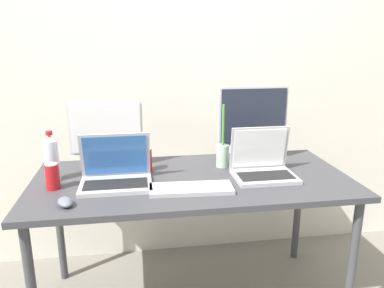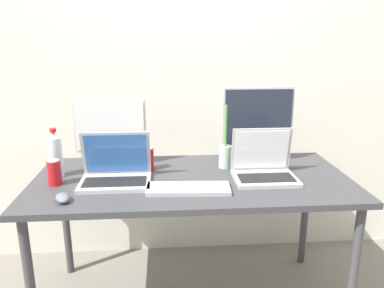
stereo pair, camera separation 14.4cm
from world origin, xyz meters
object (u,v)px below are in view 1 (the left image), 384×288
object	(u,v)px
water_bottle	(52,158)
bamboo_vase	(223,154)
laptop_secondary	(263,165)
soda_can_by_laptop	(52,176)
work_desk	(192,189)
keyboard_main	(191,189)
soda_can_near_keyboard	(146,160)
monitor_left	(107,134)
mouse_by_keyboard	(65,202)
monitor_center	(253,122)
laptop_silver	(116,173)

from	to	relation	value
water_bottle	bamboo_vase	size ratio (longest dim) A/B	0.73
laptop_secondary	water_bottle	size ratio (longest dim) A/B	1.22
soda_can_by_laptop	bamboo_vase	xyz separation A→B (m)	(0.87, 0.19, 0.01)
work_desk	laptop_secondary	distance (m)	0.39
keyboard_main	bamboo_vase	size ratio (longest dim) A/B	1.12
keyboard_main	soda_can_near_keyboard	distance (m)	0.37
monitor_left	keyboard_main	bearing A→B (deg)	-45.51
laptop_secondary	keyboard_main	distance (m)	0.42
laptop_secondary	mouse_by_keyboard	distance (m)	0.98
keyboard_main	soda_can_by_laptop	world-z (taller)	soda_can_by_laptop
work_desk	mouse_by_keyboard	xyz separation A→B (m)	(-0.59, -0.25, 0.08)
monitor_center	mouse_by_keyboard	xyz separation A→B (m)	(-0.98, -0.50, -0.21)
monitor_center	bamboo_vase	world-z (taller)	monitor_center
keyboard_main	mouse_by_keyboard	size ratio (longest dim) A/B	3.94
laptop_secondary	mouse_by_keyboard	size ratio (longest dim) A/B	3.13
keyboard_main	water_bottle	size ratio (longest dim) A/B	1.53
monitor_left	monitor_center	bearing A→B (deg)	0.14
keyboard_main	soda_can_by_laptop	distance (m)	0.66
keyboard_main	soda_can_by_laptop	size ratio (longest dim) A/B	3.12
laptop_secondary	monitor_left	bearing A→B (deg)	161.18
laptop_secondary	bamboo_vase	xyz separation A→B (m)	(-0.17, 0.18, 0.02)
work_desk	monitor_center	size ratio (longest dim) A/B	3.75
laptop_secondary	water_bottle	world-z (taller)	water_bottle
bamboo_vase	laptop_silver	bearing A→B (deg)	-162.83
water_bottle	soda_can_near_keyboard	size ratio (longest dim) A/B	2.04
work_desk	soda_can_by_laptop	bearing A→B (deg)	-176.07
monitor_left	mouse_by_keyboard	world-z (taller)	monitor_left
monitor_left	soda_can_by_laptop	distance (m)	0.40
soda_can_by_laptop	laptop_secondary	bearing A→B (deg)	0.76
work_desk	monitor_center	distance (m)	0.55
water_bottle	keyboard_main	bearing A→B (deg)	-20.03
laptop_silver	laptop_secondary	distance (m)	0.75
work_desk	laptop_secondary	bearing A→B (deg)	-5.10
monitor_center	soda_can_near_keyboard	xyz separation A→B (m)	(-0.63, -0.11, -0.17)
laptop_silver	mouse_by_keyboard	distance (m)	0.30
laptop_secondary	water_bottle	xyz separation A→B (m)	(-1.07, 0.10, 0.06)
monitor_left	mouse_by_keyboard	distance (m)	0.55
monitor_left	mouse_by_keyboard	xyz separation A→B (m)	(-0.15, -0.49, -0.17)
monitor_left	soda_can_near_keyboard	distance (m)	0.26
monitor_center	work_desk	bearing A→B (deg)	-148.35
laptop_secondary	soda_can_by_laptop	size ratio (longest dim) A/B	2.48
laptop_silver	keyboard_main	xyz separation A→B (m)	(0.35, -0.14, -0.05)
soda_can_by_laptop	monitor_center	bearing A→B (deg)	15.11
laptop_secondary	water_bottle	bearing A→B (deg)	174.43
water_bottle	soda_can_by_laptop	xyz separation A→B (m)	(0.02, -0.12, -0.06)
monitor_left	keyboard_main	world-z (taller)	monitor_left
mouse_by_keyboard	soda_can_by_laptop	size ratio (longest dim) A/B	0.79
laptop_silver	water_bottle	xyz separation A→B (m)	(-0.32, 0.11, 0.06)
work_desk	laptop_secondary	xyz separation A→B (m)	(0.37, -0.03, 0.12)
work_desk	laptop_silver	xyz separation A→B (m)	(-0.38, -0.03, 0.12)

